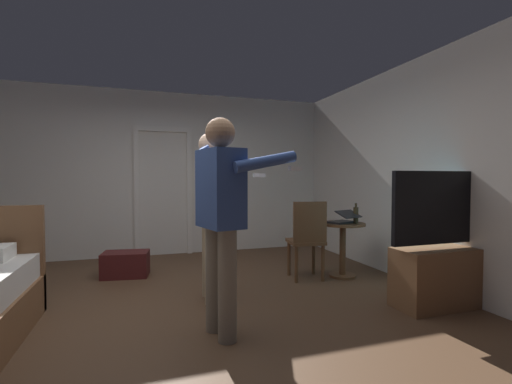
{
  "coord_description": "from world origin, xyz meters",
  "views": [
    {
      "loc": [
        -0.26,
        -3.39,
        1.27
      ],
      "look_at": [
        0.92,
        0.22,
        1.13
      ],
      "focal_mm": 24.79,
      "sensor_mm": 36.0,
      "label": 1
    }
  ],
  "objects_px": {
    "laptop": "(344,219)",
    "wooden_chair": "(307,237)",
    "bottle_on_table": "(356,215)",
    "side_table": "(343,241)",
    "person_striped_shirt": "(211,203)",
    "person_blue_shirt": "(222,210)",
    "tv_flatscreen": "(442,265)",
    "suitcase_dark": "(126,264)"
  },
  "relations": [
    {
      "from": "side_table",
      "to": "person_striped_shirt",
      "type": "distance_m",
      "value": 1.9
    },
    {
      "from": "bottle_on_table",
      "to": "suitcase_dark",
      "type": "height_order",
      "value": "bottle_on_table"
    },
    {
      "from": "wooden_chair",
      "to": "suitcase_dark",
      "type": "bearing_deg",
      "value": 158.15
    },
    {
      "from": "person_blue_shirt",
      "to": "suitcase_dark",
      "type": "bearing_deg",
      "value": 111.47
    },
    {
      "from": "tv_flatscreen",
      "to": "suitcase_dark",
      "type": "height_order",
      "value": "tv_flatscreen"
    },
    {
      "from": "bottle_on_table",
      "to": "person_striped_shirt",
      "type": "height_order",
      "value": "person_striped_shirt"
    },
    {
      "from": "person_striped_shirt",
      "to": "suitcase_dark",
      "type": "relative_size",
      "value": 3.07
    },
    {
      "from": "person_striped_shirt",
      "to": "tv_flatscreen",
      "type": "bearing_deg",
      "value": -22.7
    },
    {
      "from": "person_blue_shirt",
      "to": "person_striped_shirt",
      "type": "xyz_separation_m",
      "value": [
        0.08,
        0.86,
        -0.0
      ]
    },
    {
      "from": "wooden_chair",
      "to": "suitcase_dark",
      "type": "xyz_separation_m",
      "value": [
        -2.18,
        0.87,
        -0.38
      ]
    },
    {
      "from": "tv_flatscreen",
      "to": "bottle_on_table",
      "type": "height_order",
      "value": "tv_flatscreen"
    },
    {
      "from": "side_table",
      "to": "person_striped_shirt",
      "type": "height_order",
      "value": "person_striped_shirt"
    },
    {
      "from": "wooden_chair",
      "to": "suitcase_dark",
      "type": "height_order",
      "value": "wooden_chair"
    },
    {
      "from": "laptop",
      "to": "side_table",
      "type": "bearing_deg",
      "value": 68.8
    },
    {
      "from": "side_table",
      "to": "suitcase_dark",
      "type": "height_order",
      "value": "side_table"
    },
    {
      "from": "bottle_on_table",
      "to": "person_blue_shirt",
      "type": "relative_size",
      "value": 0.15
    },
    {
      "from": "laptop",
      "to": "wooden_chair",
      "type": "bearing_deg",
      "value": 174.54
    },
    {
      "from": "bottle_on_table",
      "to": "wooden_chair",
      "type": "distance_m",
      "value": 0.7
    },
    {
      "from": "wooden_chair",
      "to": "person_blue_shirt",
      "type": "xyz_separation_m",
      "value": [
        -1.36,
        -1.21,
        0.48
      ]
    },
    {
      "from": "side_table",
      "to": "laptop",
      "type": "xyz_separation_m",
      "value": [
        -0.02,
        -0.04,
        0.29
      ]
    },
    {
      "from": "side_table",
      "to": "person_blue_shirt",
      "type": "height_order",
      "value": "person_blue_shirt"
    },
    {
      "from": "bottle_on_table",
      "to": "person_striped_shirt",
      "type": "relative_size",
      "value": 0.15
    },
    {
      "from": "side_table",
      "to": "person_striped_shirt",
      "type": "bearing_deg",
      "value": -169.25
    },
    {
      "from": "side_table",
      "to": "laptop",
      "type": "height_order",
      "value": "laptop"
    },
    {
      "from": "wooden_chair",
      "to": "side_table",
      "type": "bearing_deg",
      "value": -0.65
    },
    {
      "from": "suitcase_dark",
      "to": "wooden_chair",
      "type": "bearing_deg",
      "value": -13.37
    },
    {
      "from": "wooden_chair",
      "to": "person_blue_shirt",
      "type": "bearing_deg",
      "value": -138.39
    },
    {
      "from": "side_table",
      "to": "suitcase_dark",
      "type": "relative_size",
      "value": 1.23
    },
    {
      "from": "laptop",
      "to": "suitcase_dark",
      "type": "bearing_deg",
      "value": 160.96
    },
    {
      "from": "tv_flatscreen",
      "to": "wooden_chair",
      "type": "distance_m",
      "value": 1.52
    },
    {
      "from": "side_table",
      "to": "suitcase_dark",
      "type": "distance_m",
      "value": 2.83
    },
    {
      "from": "person_striped_shirt",
      "to": "suitcase_dark",
      "type": "distance_m",
      "value": 1.74
    },
    {
      "from": "laptop",
      "to": "wooden_chair",
      "type": "distance_m",
      "value": 0.53
    },
    {
      "from": "suitcase_dark",
      "to": "bottle_on_table",
      "type": "bearing_deg",
      "value": -10.3
    },
    {
      "from": "bottle_on_table",
      "to": "person_striped_shirt",
      "type": "distance_m",
      "value": 1.95
    },
    {
      "from": "person_striped_shirt",
      "to": "side_table",
      "type": "bearing_deg",
      "value": 10.75
    },
    {
      "from": "laptop",
      "to": "bottle_on_table",
      "type": "relative_size",
      "value": 1.6
    },
    {
      "from": "person_blue_shirt",
      "to": "person_striped_shirt",
      "type": "bearing_deg",
      "value": 84.88
    },
    {
      "from": "side_table",
      "to": "tv_flatscreen",
      "type": "bearing_deg",
      "value": -73.52
    },
    {
      "from": "bottle_on_table",
      "to": "side_table",
      "type": "bearing_deg",
      "value": 150.26
    },
    {
      "from": "laptop",
      "to": "wooden_chair",
      "type": "relative_size",
      "value": 0.42
    },
    {
      "from": "tv_flatscreen",
      "to": "person_blue_shirt",
      "type": "bearing_deg",
      "value": 179.06
    }
  ]
}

